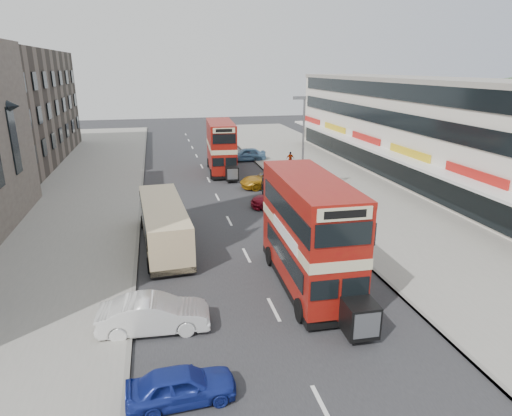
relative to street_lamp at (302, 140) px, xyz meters
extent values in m
plane|color=#28282B|center=(-6.52, -18.00, -4.78)|extent=(160.00, 160.00, 0.00)
cube|color=#28282B|center=(-6.52, 2.00, -4.78)|extent=(12.00, 90.00, 0.01)
cube|color=gray|center=(5.48, 2.00, -4.71)|extent=(12.00, 90.00, 0.15)
cube|color=gray|center=(-18.52, 2.00, -4.71)|extent=(12.00, 90.00, 0.15)
cube|color=gray|center=(-12.62, 2.00, -4.71)|extent=(0.20, 90.00, 0.16)
cube|color=gray|center=(-0.42, 2.00, -4.71)|extent=(0.20, 90.00, 0.16)
cube|color=beige|center=(13.48, 4.00, -0.28)|extent=(8.00, 46.00, 9.00)
cube|color=black|center=(9.43, 4.00, -3.18)|extent=(0.10, 44.00, 2.40)
cube|color=gray|center=(13.48, 4.00, 4.32)|extent=(8.20, 46.20, 0.40)
cube|color=white|center=(8.58, 4.00, -1.78)|extent=(1.80, 44.00, 0.20)
cylinder|color=slate|center=(0.08, 0.00, -0.78)|extent=(0.16, 0.16, 8.00)
cube|color=slate|center=(-0.32, 0.00, 3.22)|extent=(1.00, 0.20, 0.25)
cube|color=black|center=(-4.35, -14.09, -4.42)|extent=(2.80, 8.29, 0.36)
cube|color=maroon|center=(-4.35, -14.09, -3.19)|extent=(2.78, 8.29, 2.26)
cube|color=beige|center=(-4.35, -14.09, -1.91)|extent=(2.82, 8.33, 0.46)
cube|color=maroon|center=(-4.35, -14.09, -0.67)|extent=(2.78, 8.29, 2.16)
cube|color=maroon|center=(-4.35, -14.09, 0.49)|extent=(2.80, 8.31, 0.26)
cube|color=black|center=(-3.82, -18.83, -3.86)|extent=(1.27, 1.27, 1.34)
cube|color=black|center=(-4.82, 11.02, -4.45)|extent=(2.92, 7.86, 0.34)
cube|color=maroon|center=(-4.82, 11.02, -3.29)|extent=(2.90, 7.86, 2.12)
cube|color=beige|center=(-4.82, 11.02, -2.08)|extent=(2.94, 7.90, 0.43)
cube|color=maroon|center=(-4.82, 11.02, -0.92)|extent=(2.90, 7.86, 2.03)
cube|color=maroon|center=(-4.82, 11.02, 0.17)|extent=(2.92, 7.88, 0.24)
cube|color=black|center=(-4.50, 6.55, -3.92)|extent=(1.23, 1.23, 1.25)
cube|color=black|center=(-10.99, -7.50, -4.42)|extent=(2.91, 9.32, 0.37)
cube|color=#D4BB89|center=(-10.99, -7.50, -3.36)|extent=(2.90, 9.32, 2.39)
imported|color=navy|center=(-10.83, -20.73, -4.19)|extent=(3.55, 1.56, 1.19)
imported|color=white|center=(-11.65, -16.47, -4.05)|extent=(4.52, 1.82, 1.46)
imported|color=maroon|center=(-2.10, -1.53, -4.10)|extent=(4.73, 1.99, 1.36)
imported|color=#BB7D12|center=(-1.72, 4.10, -4.10)|extent=(5.06, 2.61, 1.36)
imported|color=#5481A9|center=(-1.27, 15.76, -4.03)|extent=(4.45, 1.86, 1.51)
imported|color=gray|center=(2.24, -3.69, -3.77)|extent=(0.75, 0.64, 1.74)
imported|color=gray|center=(2.65, 11.55, -3.87)|extent=(0.90, 0.40, 1.52)
imported|color=gray|center=(-2.85, 0.54, -4.35)|extent=(0.72, 1.71, 0.88)
imported|color=black|center=(-2.85, 0.54, -3.51)|extent=(0.71, 0.50, 1.84)
camera|label=1|loc=(-11.07, -32.50, 5.45)|focal=30.83mm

